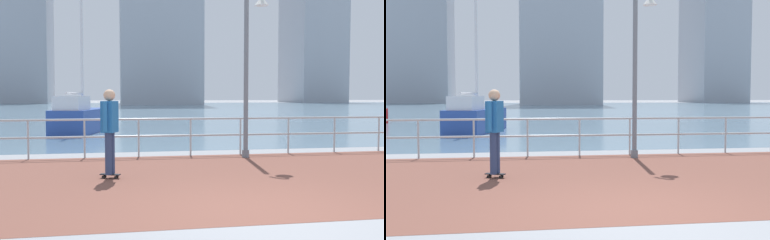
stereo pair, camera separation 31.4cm
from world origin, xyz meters
The scene contains 10 objects.
ground centered at (0.00, 40.00, 0.00)m, with size 220.00×220.00×0.00m, color gray.
brick_paving centered at (0.00, 2.66, 0.00)m, with size 28.00×6.50×0.01m, color brown.
harbor_water centered at (0.00, 50.91, 0.00)m, with size 180.00×88.00×0.00m, color slate.
waterfront_railing centered at (0.00, 5.91, 0.71)m, with size 25.25×0.06×1.03m.
lamppost centered at (1.45, 5.15, 2.64)m, with size 0.51×0.76×4.78m.
skateboarder centered at (-2.12, 2.92, 1.05)m, with size 0.41×0.54×1.75m.
sailboat_navy centered at (-3.48, 14.16, 0.65)m, with size 2.51×5.04×6.78m.
tower_beige centered at (-22.76, 95.16, 15.24)m, with size 13.91×11.81×32.14m.
tower_concrete centered at (46.34, 97.48, 16.53)m, with size 11.29×16.36×34.72m.
tower_glass centered at (6.32, 78.33, 18.95)m, with size 14.55×15.54×39.56m.
Camera 1 is at (-2.01, -5.79, 1.62)m, focal length 41.17 mm.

